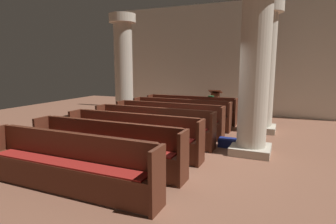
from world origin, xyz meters
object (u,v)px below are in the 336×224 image
at_px(pew_row_5, 106,145).
at_px(pillar_far_side, 124,66).
at_px(pew_row_1, 180,113).
at_px(lectern, 215,106).
at_px(pew_row_4, 133,133).
at_px(pillar_aisle_rear, 255,66).
at_px(pillar_aisle_side, 264,66).
at_px(hymn_book, 211,96).
at_px(pew_row_0, 191,108).
at_px(pew_row_2, 168,118).
at_px(pew_row_6, 67,162).
at_px(kneeler_box_navy, 227,143).
at_px(pew_row_3, 153,125).

distance_m(pew_row_5, pillar_far_side, 5.26).
relative_size(pew_row_1, lectern, 2.99).
bearing_deg(pillar_far_side, pew_row_5, -61.76).
bearing_deg(pew_row_4, pillar_aisle_rear, 25.18).
bearing_deg(pew_row_4, pillar_aisle_side, 55.33).
distance_m(pew_row_1, pillar_aisle_rear, 3.41).
distance_m(pillar_aisle_side, hymn_book, 2.15).
xyz_separation_m(pew_row_0, pew_row_2, (0.00, -2.01, 0.00)).
height_order(pew_row_6, pillar_aisle_rear, pillar_aisle_rear).
xyz_separation_m(pew_row_2, pillar_aisle_rear, (2.44, -0.86, 1.48)).
height_order(hymn_book, kneeler_box_navy, hymn_book).
bearing_deg(pew_row_1, pew_row_2, -90.00).
height_order(pillar_aisle_side, hymn_book, pillar_aisle_side).
distance_m(pew_row_1, pillar_aisle_side, 2.90).
distance_m(pew_row_6, hymn_book, 6.27).
xyz_separation_m(pew_row_3, pillar_aisle_side, (2.44, 2.52, 1.48)).
bearing_deg(pillar_aisle_rear, pew_row_3, -176.68).
xyz_separation_m(pew_row_1, pew_row_6, (0.00, -5.02, 0.00)).
distance_m(pew_row_5, pillar_aisle_side, 5.35).
relative_size(pew_row_0, pew_row_1, 1.00).
bearing_deg(pew_row_5, pillar_aisle_rear, 41.42).
relative_size(pew_row_4, pew_row_5, 1.00).
xyz_separation_m(pew_row_6, pillar_aisle_rear, (2.44, 3.15, 1.48)).
height_order(pillar_aisle_rear, kneeler_box_navy, pillar_aisle_rear).
height_order(pew_row_5, pew_row_6, same).
height_order(pew_row_1, pillar_far_side, pillar_far_side).
distance_m(pew_row_3, kneeler_box_navy, 1.93).
xyz_separation_m(pew_row_1, pew_row_5, (0.00, -4.01, 0.00)).
relative_size(pew_row_2, pew_row_5, 1.00).
distance_m(pillar_far_side, hymn_book, 3.33).
distance_m(pew_row_0, pew_row_3, 3.01).
height_order(pillar_aisle_side, pillar_aisle_rear, same).
bearing_deg(pillar_far_side, pew_row_4, -55.25).
bearing_deg(pew_row_0, pillar_far_side, -166.43).
distance_m(pew_row_3, pew_row_4, 1.00).
xyz_separation_m(pew_row_3, pew_row_4, (0.00, -1.00, 0.00)).
xyz_separation_m(hymn_book, kneeler_box_navy, (1.17, -2.77, -0.83)).
xyz_separation_m(pew_row_4, lectern, (0.60, 5.20, -0.03)).
distance_m(pew_row_6, pillar_far_side, 6.13).
height_order(pew_row_2, lectern, lectern).
relative_size(pew_row_3, kneeler_box_navy, 7.79).
height_order(pew_row_5, pillar_far_side, pillar_far_side).
relative_size(pew_row_4, pillar_far_side, 0.86).
relative_size(pillar_aisle_side, pillar_far_side, 1.00).
bearing_deg(kneeler_box_navy, pew_row_0, 125.64).
distance_m(pew_row_2, pillar_aisle_rear, 2.98).
distance_m(pew_row_2, pew_row_6, 4.01).
bearing_deg(pillar_aisle_side, pillar_aisle_rear, -90.00).
bearing_deg(pew_row_6, pillar_far_side, 113.66).
relative_size(pew_row_6, pillar_far_side, 0.86).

